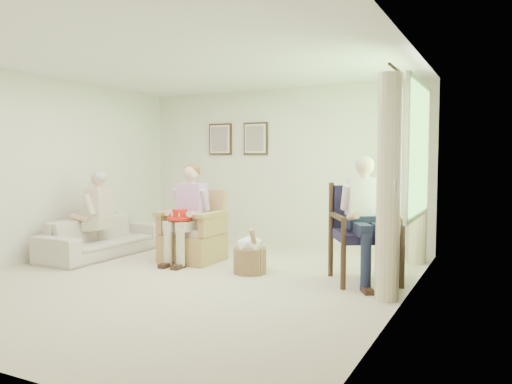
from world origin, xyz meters
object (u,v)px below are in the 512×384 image
Objects in this scene: person_wicker at (188,207)px; person_sofa at (95,210)px; hatbox at (250,255)px; red_hat at (180,216)px; wicker_armchair at (194,239)px; sofa at (102,237)px; wood_armchair at (367,229)px; person_dark at (364,209)px.

person_wicker reaches higher than person_sofa.
red_hat is at bearing -179.11° from hatbox.
sofa is (-1.43, -0.31, -0.03)m from wicker_armchair.
wood_armchair reaches higher than red_hat.
wicker_armchair is 0.51× the size of sofa.
sofa is (-3.89, -0.30, -0.33)m from wood_armchair.
person_sofa is (-3.89, -0.42, 0.08)m from wood_armchair.
person_dark is (3.89, 0.11, 0.58)m from sofa.
person_wicker is 0.92× the size of person_dark.
person_dark reaches higher than person_wicker.
red_hat is at bearing -89.78° from person_wicker.
wicker_armchair is at bearing 148.81° from wood_armchair.
sofa is 1.49m from red_hat.
hatbox is at bearing 154.25° from person_dark.
person_dark is 1.54m from hatbox.
sofa is 1.46× the size of person_wicker.
hatbox is at bearing 161.58° from wood_armchair.
wood_armchair is 2.47m from person_wicker.
hatbox is (2.49, -0.01, -0.05)m from sofa.
sofa is at bearing 150.77° from person_dark.
person_sofa is (-3.89, -0.24, -0.17)m from person_dark.
red_hat is (-2.46, -0.33, 0.06)m from wood_armchair.
person_sofa reaches higher than wicker_armchair.
person_wicker reaches higher than red_hat.
person_wicker is 1.20m from hatbox.
sofa is 2.49m from hatbox.
wood_armchair is 0.31m from person_dark.
red_hat is (0.00, -0.21, -0.10)m from person_wicker.
person_wicker is at bearing -82.88° from sofa.
person_sofa reaches higher than sofa.
wicker_armchair is at bearing 90.68° from red_hat.
wood_armchair is at bearing 84.57° from person_sofa.
person_sofa reaches higher than wood_armchair.
wood_armchair is at bearing -1.16° from wicker_armchair.
wood_armchair is 3.92m from person_sofa.
red_hat is at bearing -91.15° from sofa.
wicker_armchair is at bearing 89.11° from person_wicker.
wicker_armchair is 0.69× the size of person_dark.
wicker_armchair is 1.46m from sofa.
sofa is at bearing 153.47° from wood_armchair.
person_sofa is (-1.43, -0.44, 0.38)m from wicker_armchair.
wicker_armchair is at bearing 163.04° from hatbox.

